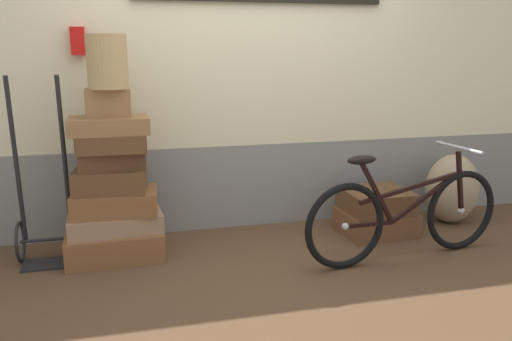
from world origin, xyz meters
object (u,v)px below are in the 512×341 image
Objects in this scene: suitcase_1 at (115,221)px; suitcase_6 at (109,125)px; luggage_trolley at (46,220)px; burlap_sack at (452,189)px; suitcase_5 at (112,143)px; suitcase_4 at (111,159)px; suitcase_8 at (376,222)px; bicycle at (405,215)px; suitcase_0 at (115,243)px; suitcase_2 at (115,202)px; suitcase_3 at (110,180)px; suitcase_9 at (376,201)px; suitcase_7 at (108,103)px; wicker_basket at (107,62)px.

suitcase_6 is (0.00, -0.02, 0.71)m from suitcase_1.
burlap_sack is (3.32, 0.03, -0.00)m from luggage_trolley.
suitcase_5 is at bearing -177.77° from burlap_sack.
suitcase_4 is at bearing 94.57° from suitcase_6.
bicycle is at bearing -99.52° from suitcase_8.
suitcase_4 is 2.14m from bicycle.
luggage_trolley reaches higher than suitcase_4.
suitcase_2 is (0.02, 0.00, 0.31)m from suitcase_0.
suitcase_3 is 0.96× the size of suitcase_9.
suitcase_3 is at bearing -105.26° from suitcase_0.
suitcase_9 is (2.07, -0.01, -0.85)m from suitcase_7.
suitcase_0 is 0.17m from suitcase_1.
suitcase_8 is at bearing 5.54° from suitcase_3.
suitcase_9 is 2.55m from luggage_trolley.
suitcase_5 reaches higher than suitcase_0.
wicker_basket is at bearing -70.27° from suitcase_2.
suitcase_3 reaches higher than suitcase_8.
bicycle reaches higher than suitcase_4.
suitcase_1 is 0.71m from suitcase_6.
suitcase_8 is at bearing 2.95° from suitcase_2.
suitcase_8 is 0.59m from bicycle.
wicker_basket reaches higher than suitcase_2.
suitcase_7 is 0.83× the size of wicker_basket.
suitcase_9 is at bearing -1.05° from suitcase_6.
suitcase_3 is at bearing 152.40° from suitcase_5.
suitcase_6 is at bearing 178.44° from suitcase_9.
suitcase_6 reaches higher than suitcase_3.
suitcase_1 is 1.15× the size of suitcase_8.
suitcase_5 reaches higher than suitcase_3.
suitcase_6 is (0.01, -0.01, 0.87)m from suitcase_0.
suitcase_0 is 0.76m from suitcase_5.
suitcase_0 is at bearing 164.71° from bicycle.
suitcase_6 is 0.90× the size of burlap_sack.
bicycle is (2.03, -0.56, 0.23)m from suitcase_0.
burlap_sack is (2.85, 0.08, 0.20)m from suitcase_0.
suitcase_9 is at bearing -173.21° from burlap_sack.
suitcase_2 is 0.45× the size of luggage_trolley.
burlap_sack is at bearing 7.63° from suitcase_3.
burlap_sack is at bearing 5.22° from suitcase_9.
suitcase_7 reaches higher than burlap_sack.
burlap_sack reaches higher than suitcase_8.
suitcase_2 is at bearing -5.47° from luggage_trolley.
suitcase_7 is 2.23m from suitcase_9.
suitcase_1 reaches higher than suitcase_8.
burlap_sack is (2.83, 0.08, -0.11)m from suitcase_2.
suitcase_1 is 0.50× the size of luggage_trolley.
suitcase_6 is at bearing -89.47° from suitcase_4.
suitcase_9 is (2.07, -0.02, -0.45)m from suitcase_4.
suitcase_5 is at bearing -52.32° from suitcase_6.
suitcase_9 is (2.06, 0.02, -0.58)m from suitcase_5.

